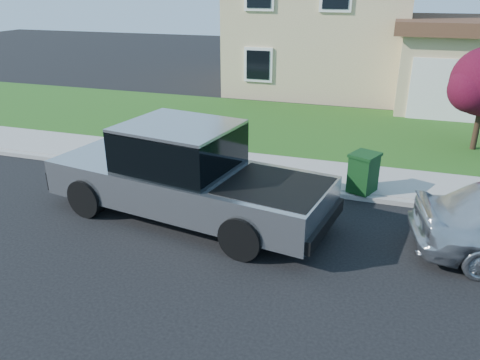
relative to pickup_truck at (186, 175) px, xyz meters
name	(u,v)px	position (x,y,z in m)	size (l,w,h in m)	color
ground	(195,235)	(0.53, -0.81, -0.99)	(80.00, 80.00, 0.00)	black
curb	(275,187)	(1.53, 2.09, -0.93)	(40.00, 0.20, 0.12)	gray
sidewalk	(285,171)	(1.53, 3.19, -0.92)	(40.00, 2.00, 0.15)	gray
lawn	(313,129)	(1.53, 7.69, -0.94)	(40.00, 7.00, 0.10)	#1A4F16
house	(351,23)	(1.84, 15.58, 2.17)	(14.00, 11.30, 6.85)	tan
pickup_truck	(186,175)	(0.00, 0.00, 0.00)	(6.75, 3.21, 2.13)	black
woman	(200,156)	(-0.26, 1.40, -0.05)	(0.75, 0.59, 2.00)	#E6A07E
trash_bin	(363,172)	(3.67, 2.29, -0.35)	(0.82, 0.87, 0.98)	black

